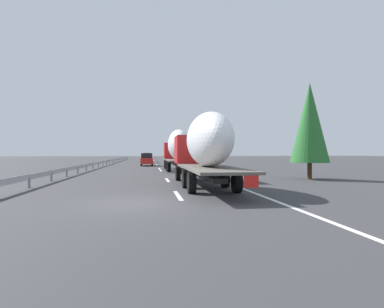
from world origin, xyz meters
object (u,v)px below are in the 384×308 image
Objects in this scene: truck_lead at (178,148)px; car_blue_sedan at (146,157)px; truck_trailing at (205,146)px; car_silver_hatch at (147,156)px; car_red_compact at (147,159)px; car_yellow_coupe at (146,158)px; road_sign at (189,150)px.

car_blue_sedan is (34.34, 3.53, -1.51)m from truck_lead.
truck_trailing reaches higher than car_silver_hatch.
car_red_compact is 1.11× the size of car_yellow_coupe.
truck_trailing is (-16.93, 0.00, -0.11)m from truck_lead.
car_silver_hatch is 1.25× the size of road_sign.
road_sign reaches higher than car_red_compact.
car_silver_hatch is 50.38m from road_sign.
truck_trailing reaches higher than car_blue_sedan.
car_blue_sedan is at bearing 3.94° from truck_trailing.
road_sign is (-49.91, -6.72, 1.36)m from car_silver_hatch.
car_red_compact is at bearing -178.70° from car_yellow_coupe.
truck_lead is 14.84m from road_sign.
truck_trailing is at bearing 174.37° from road_sign.
truck_trailing is 31.60m from road_sign.
car_silver_hatch reaches higher than car_blue_sedan.
road_sign reaches higher than car_blue_sedan.
car_silver_hatch is (81.35, 3.62, -1.37)m from truck_trailing.
car_yellow_coupe is (-39.64, 0.00, -0.00)m from car_silver_hatch.
road_sign is (-19.83, -6.63, 1.39)m from car_blue_sedan.
road_sign is (31.44, -3.10, -0.01)m from truck_trailing.
car_red_compact is 11.97m from car_yellow_coupe.
car_blue_sedan is 20.95m from road_sign.
truck_trailing is at bearing -175.04° from car_yellow_coupe.
truck_trailing is at bearing -173.58° from car_red_compact.
car_red_compact is 6.80m from road_sign.
car_blue_sedan is 1.44× the size of road_sign.
truck_lead is 25.10m from car_yellow_coupe.
car_yellow_coupe is at bearing 33.18° from road_sign.
truck_lead is at bearing -174.13° from car_blue_sedan.
car_yellow_coupe is (-9.55, 0.09, 0.02)m from car_blue_sedan.
truck_lead reaches higher than car_silver_hatch.
car_red_compact is (29.75, 3.35, -1.37)m from truck_trailing.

